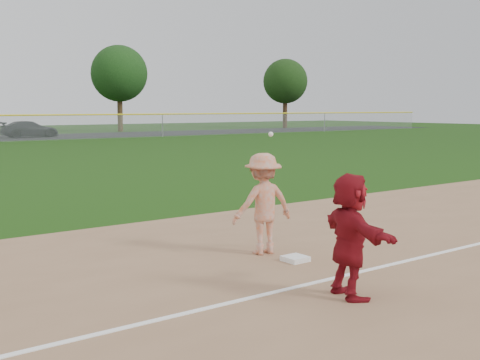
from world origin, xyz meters
TOP-DOWN VIEW (x-y plane):
  - ground at (0.00, 0.00)m, footprint 160.00×160.00m
  - foul_line at (0.00, -0.80)m, footprint 60.00×0.10m
  - first_base at (0.28, 0.32)m, footprint 0.38×0.38m
  - base_runner at (-0.41, -1.54)m, footprint 0.93×1.66m
  - car_right at (10.10, 45.74)m, footprint 4.89×2.06m
  - first_base_play at (0.19, 1.08)m, footprint 1.23×0.87m
  - tree_3 at (22.00, 52.80)m, footprint 6.00×6.00m
  - tree_4 at (44.00, 51.20)m, footprint 5.60×5.60m

SIDE VIEW (x-z plane):
  - ground at x=0.00m, z-range 0.00..0.00m
  - foul_line at x=0.00m, z-range 0.02..0.03m
  - first_base at x=0.28m, z-range 0.02..0.10m
  - car_right at x=10.10m, z-range 0.01..1.42m
  - base_runner at x=-0.41m, z-range 0.02..1.72m
  - first_base_play at x=0.19m, z-range -0.17..1.99m
  - tree_4 at x=44.00m, z-range 1.51..10.18m
  - tree_3 at x=22.00m, z-range 1.57..10.76m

